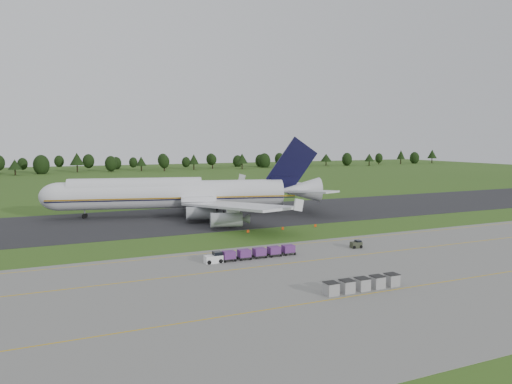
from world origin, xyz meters
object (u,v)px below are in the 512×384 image
baggage_train (250,254)px  edge_markers (283,228)px  utility_cart (356,245)px  uld_row (362,284)px  aircraft (180,193)px

baggage_train → edge_markers: bearing=51.2°
utility_cart → uld_row: 25.78m
aircraft → baggage_train: (-2.55, -50.12, -4.86)m
baggage_train → utility_cart: size_ratio=7.65×
uld_row → edge_markers: uld_row is taller
aircraft → edge_markers: 32.68m
aircraft → uld_row: size_ratio=6.44×
baggage_train → edge_markers: size_ratio=0.94×
utility_cart → edge_markers: 22.15m
aircraft → uld_row: bearing=-87.0°
baggage_train → edge_markers: (17.29, 21.48, -0.66)m
aircraft → edge_markers: bearing=-62.8°
baggage_train → utility_cart: (20.78, -0.39, -0.34)m
utility_cart → edge_markers: (-3.49, 21.87, -0.32)m
baggage_train → aircraft: bearing=87.1°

